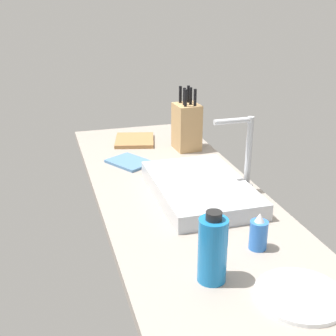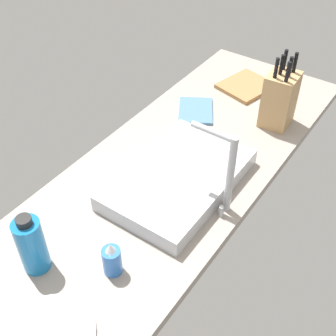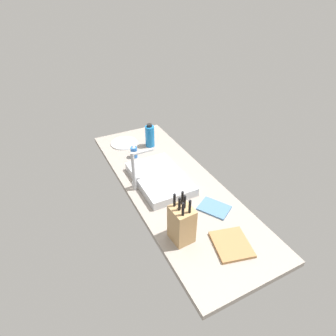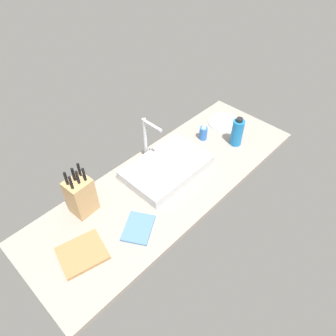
% 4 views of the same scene
% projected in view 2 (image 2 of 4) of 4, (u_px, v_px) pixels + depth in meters
% --- Properties ---
extents(countertop_slab, '(1.82, 0.63, 0.04)m').
position_uv_depth(countertop_slab, '(171.00, 174.00, 1.61)').
color(countertop_slab, gray).
rests_on(countertop_slab, ground).
extents(sink_basin, '(0.52, 0.33, 0.06)m').
position_uv_depth(sink_basin, '(179.00, 179.00, 1.52)').
color(sink_basin, '#B7BABF').
rests_on(sink_basin, countertop_slab).
extents(faucet, '(0.06, 0.16, 0.29)m').
position_uv_depth(faucet, '(226.00, 167.00, 1.35)').
color(faucet, '#B7BABF').
rests_on(faucet, countertop_slab).
extents(knife_block, '(0.13, 0.12, 0.30)m').
position_uv_depth(knife_block, '(279.00, 99.00, 1.73)').
color(knife_block, tan).
rests_on(knife_block, countertop_slab).
extents(cutting_board, '(0.26, 0.24, 0.02)m').
position_uv_depth(cutting_board, '(246.00, 86.00, 2.00)').
color(cutting_board, '#9E7042').
rests_on(cutting_board, countertop_slab).
extents(soap_bottle, '(0.05, 0.05, 0.12)m').
position_uv_depth(soap_bottle, '(112.00, 260.00, 1.25)').
color(soap_bottle, blue).
rests_on(soap_bottle, countertop_slab).
extents(water_bottle, '(0.08, 0.08, 0.20)m').
position_uv_depth(water_bottle, '(31.00, 245.00, 1.23)').
color(water_bottle, '#1970B7').
rests_on(water_bottle, countertop_slab).
extents(dinner_plate, '(0.23, 0.23, 0.01)m').
position_uv_depth(dinner_plate, '(50.00, 335.00, 1.13)').
color(dinner_plate, white).
rests_on(dinner_plate, countertop_slab).
extents(dish_towel, '(0.23, 0.21, 0.01)m').
position_uv_depth(dish_towel, '(196.00, 111.00, 1.86)').
color(dish_towel, teal).
rests_on(dish_towel, countertop_slab).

